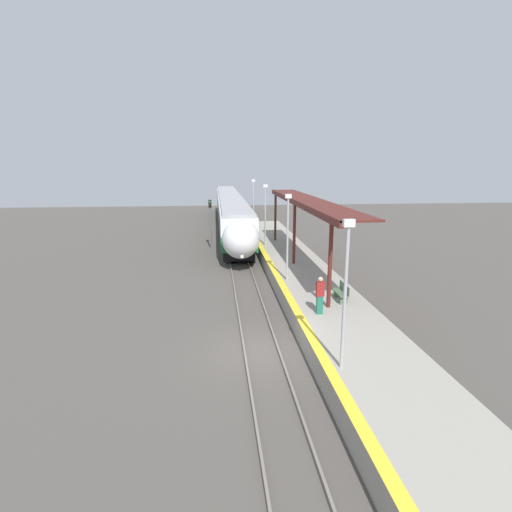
# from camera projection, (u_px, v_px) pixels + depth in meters

# --- Properties ---
(ground_plane) EXTENTS (120.00, 120.00, 0.00)m
(ground_plane) POSITION_uv_depth(u_px,v_px,m) (261.00, 352.00, 16.76)
(ground_plane) COLOR #4C4742
(rail_left) EXTENTS (0.08, 90.00, 0.15)m
(rail_left) POSITION_uv_depth(u_px,v_px,m) (244.00, 351.00, 16.67)
(rail_left) COLOR slate
(rail_left) RESTS_ON ground_plane
(rail_right) EXTENTS (0.08, 90.00, 0.15)m
(rail_right) POSITION_uv_depth(u_px,v_px,m) (278.00, 349.00, 16.82)
(rail_right) COLOR slate
(rail_right) RESTS_ON ground_plane
(train) EXTENTS (2.89, 40.96, 3.99)m
(train) POSITION_uv_depth(u_px,v_px,m) (231.00, 210.00, 47.30)
(train) COLOR black
(train) RESTS_ON ground_plane
(platform_right) EXTENTS (4.04, 64.00, 0.96)m
(platform_right) POSITION_uv_depth(u_px,v_px,m) (348.00, 338.00, 17.02)
(platform_right) COLOR gray
(platform_right) RESTS_ON ground_plane
(platform_bench) EXTENTS (0.44, 1.49, 0.89)m
(platform_bench) POSITION_uv_depth(u_px,v_px,m) (342.00, 292.00, 20.08)
(platform_bench) COLOR #4C6B4C
(platform_bench) RESTS_ON platform_right
(person_waiting) EXTENTS (0.36, 0.23, 1.78)m
(person_waiting) POSITION_uv_depth(u_px,v_px,m) (320.00, 295.00, 18.22)
(person_waiting) COLOR #1E604C
(person_waiting) RESTS_ON platform_right
(railway_signal) EXTENTS (0.28, 0.28, 4.51)m
(railway_signal) POSITION_uv_depth(u_px,v_px,m) (210.00, 219.00, 36.45)
(railway_signal) COLOR #59595E
(railway_signal) RESTS_ON ground_plane
(lamppost_near) EXTENTS (0.36, 0.20, 5.08)m
(lamppost_near) POSITION_uv_depth(u_px,v_px,m) (345.00, 285.00, 12.93)
(lamppost_near) COLOR #9E9EA3
(lamppost_near) RESTS_ON platform_right
(lamppost_mid) EXTENTS (0.36, 0.20, 5.08)m
(lamppost_mid) POSITION_uv_depth(u_px,v_px,m) (288.00, 231.00, 23.12)
(lamppost_mid) COLOR #9E9EA3
(lamppost_mid) RESTS_ON platform_right
(lamppost_far) EXTENTS (0.36, 0.20, 5.08)m
(lamppost_far) POSITION_uv_depth(u_px,v_px,m) (265.00, 211.00, 33.32)
(lamppost_far) COLOR #9E9EA3
(lamppost_far) RESTS_ON platform_right
(lamppost_farthest) EXTENTS (0.36, 0.20, 5.08)m
(lamppost_farthest) POSITION_uv_depth(u_px,v_px,m) (253.00, 200.00, 43.51)
(lamppost_farthest) COLOR #9E9EA3
(lamppost_farthest) RESTS_ON platform_right
(station_canopy) EXTENTS (2.02, 20.35, 4.42)m
(station_canopy) POSITION_uv_depth(u_px,v_px,m) (303.00, 203.00, 26.82)
(station_canopy) COLOR #511E19
(station_canopy) RESTS_ON platform_right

